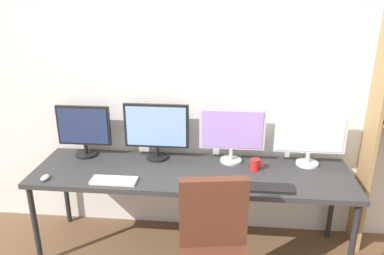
{
  "coord_description": "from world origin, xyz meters",
  "views": [
    {
      "loc": [
        0.26,
        -2.04,
        2.09
      ],
      "look_at": [
        0.0,
        0.65,
        1.09
      ],
      "focal_mm": 35.0,
      "sensor_mm": 36.0,
      "label": 1
    }
  ],
  "objects": [
    {
      "name": "monitor_far_right",
      "position": [
        0.93,
        0.81,
        0.98
      ],
      "size": [
        0.56,
        0.18,
        0.43
      ],
      "color": "silver",
      "rests_on": "desk"
    },
    {
      "name": "wall_back",
      "position": [
        0.0,
        1.02,
        1.3
      ],
      "size": [
        4.91,
        0.1,
        2.6
      ],
      "color": "silver",
      "rests_on": "ground_plane"
    },
    {
      "name": "monitor_center_right",
      "position": [
        0.31,
        0.81,
        1.0
      ],
      "size": [
        0.53,
        0.18,
        0.46
      ],
      "color": "silver",
      "rests_on": "desk"
    },
    {
      "name": "coffee_mug",
      "position": [
        0.5,
        0.68,
        0.79
      ],
      "size": [
        0.11,
        0.08,
        0.09
      ],
      "color": "red",
      "rests_on": "desk"
    },
    {
      "name": "keyboard_right",
      "position": [
        0.56,
        0.37,
        0.75
      ],
      "size": [
        0.4,
        0.13,
        0.02
      ],
      "primitive_type": "cube",
      "color": "black",
      "rests_on": "desk"
    },
    {
      "name": "keyboard_left",
      "position": [
        -0.56,
        0.37,
        0.75
      ],
      "size": [
        0.34,
        0.13,
        0.02
      ],
      "primitive_type": "cube",
      "color": "silver",
      "rests_on": "desk"
    },
    {
      "name": "desk",
      "position": [
        0.0,
        0.6,
        0.69
      ],
      "size": [
        2.51,
        0.68,
        0.74
      ],
      "color": "#333333",
      "rests_on": "ground_plane"
    },
    {
      "name": "monitor_center_left",
      "position": [
        -0.31,
        0.81,
        1.01
      ],
      "size": [
        0.54,
        0.18,
        0.48
      ],
      "color": "black",
      "rests_on": "desk"
    },
    {
      "name": "monitor_far_left",
      "position": [
        -0.93,
        0.81,
        0.98
      ],
      "size": [
        0.46,
        0.18,
        0.45
      ],
      "color": "black",
      "rests_on": "desk"
    },
    {
      "name": "computer_mouse",
      "position": [
        -1.09,
        0.36,
        0.76
      ],
      "size": [
        0.06,
        0.1,
        0.03
      ],
      "primitive_type": "ellipsoid",
      "color": "silver",
      "rests_on": "desk"
    }
  ]
}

